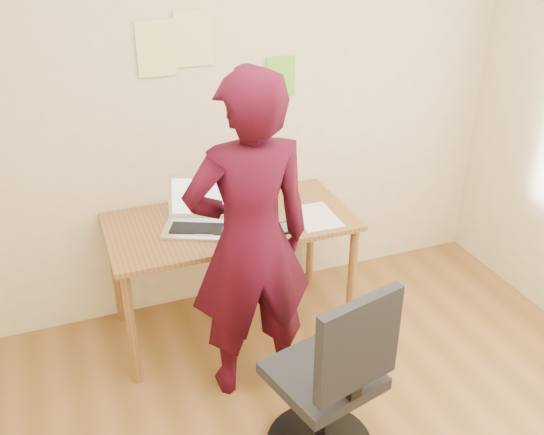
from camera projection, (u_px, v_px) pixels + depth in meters
name	position (u px, v px, depth m)	size (l,w,h in m)	color
room	(390.00, 232.00, 2.09)	(3.58, 3.58, 2.78)	brown
desk	(231.00, 233.00, 3.50)	(1.40, 0.70, 0.74)	olive
laptop	(197.00, 217.00, 3.38)	(0.45, 0.43, 0.25)	silver
paper_sheet	(315.00, 216.00, 3.50)	(0.23, 0.33, 0.00)	white
phone	(285.00, 228.00, 3.37)	(0.08, 0.14, 0.01)	black
wall_note_left	(156.00, 49.00, 3.25)	(0.21, 0.00, 0.30)	#EAE28C
wall_note_mid	(194.00, 38.00, 3.29)	(0.21, 0.00, 0.30)	#EAE28C
wall_note_right	(281.00, 77.00, 3.58)	(0.18, 0.00, 0.24)	#67C72C
office_chair	(331.00, 389.00, 2.71)	(0.53, 0.54, 0.99)	black
person	(250.00, 243.00, 2.96)	(0.64, 0.42, 1.76)	#370717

